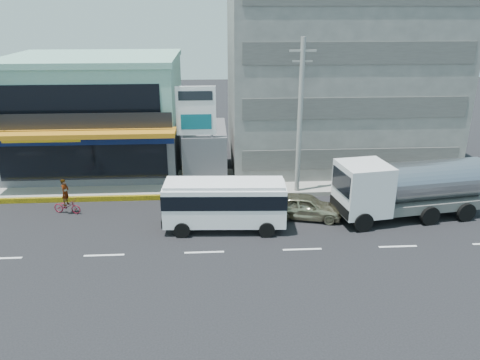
% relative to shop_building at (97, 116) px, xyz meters
% --- Properties ---
extents(ground, '(120.00, 120.00, 0.00)m').
position_rel_shop_building_xyz_m(ground, '(8.00, -13.95, -4.00)').
color(ground, black).
rests_on(ground, ground).
extents(sidewalk, '(70.00, 5.00, 0.30)m').
position_rel_shop_building_xyz_m(sidewalk, '(13.00, -4.45, -3.85)').
color(sidewalk, gray).
rests_on(sidewalk, ground).
extents(shop_building, '(12.40, 11.70, 8.00)m').
position_rel_shop_building_xyz_m(shop_building, '(0.00, 0.00, 0.00)').
color(shop_building, '#49494F').
rests_on(shop_building, ground).
extents(concrete_building, '(16.00, 12.00, 14.00)m').
position_rel_shop_building_xyz_m(concrete_building, '(18.00, 1.05, 3.00)').
color(concrete_building, gray).
rests_on(concrete_building, ground).
extents(gap_structure, '(3.00, 6.00, 3.50)m').
position_rel_shop_building_xyz_m(gap_structure, '(8.00, -1.95, -2.25)').
color(gap_structure, '#49494F').
rests_on(gap_structure, ground).
extents(satellite_dish, '(1.50, 1.50, 0.15)m').
position_rel_shop_building_xyz_m(satellite_dish, '(8.00, -2.95, -0.42)').
color(satellite_dish, slate).
rests_on(satellite_dish, gap_structure).
extents(billboard, '(2.60, 0.18, 6.90)m').
position_rel_shop_building_xyz_m(billboard, '(7.50, -4.75, 0.93)').
color(billboard, gray).
rests_on(billboard, ground).
extents(utility_pole_near, '(1.60, 0.30, 10.00)m').
position_rel_shop_building_xyz_m(utility_pole_near, '(14.00, -6.55, 1.15)').
color(utility_pole_near, '#999993').
rests_on(utility_pole_near, ground).
extents(minibus, '(6.78, 2.63, 2.79)m').
position_rel_shop_building_xyz_m(minibus, '(9.13, -11.29, -2.33)').
color(minibus, white).
rests_on(minibus, ground).
extents(sedan, '(4.57, 2.67, 1.46)m').
position_rel_shop_building_xyz_m(sedan, '(13.87, -10.15, -3.27)').
color(sedan, tan).
rests_on(sedan, ground).
extents(tanker_truck, '(9.09, 3.95, 3.47)m').
position_rel_shop_building_xyz_m(tanker_truck, '(19.63, -10.37, -2.13)').
color(tanker_truck, white).
rests_on(tanker_truck, ground).
extents(motorcycle_rider, '(1.78, 0.96, 2.16)m').
position_rel_shop_building_xyz_m(motorcycle_rider, '(-0.24, -8.63, -3.28)').
color(motorcycle_rider, maroon).
rests_on(motorcycle_rider, ground).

